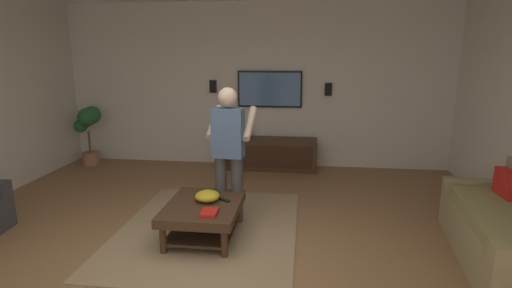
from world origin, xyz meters
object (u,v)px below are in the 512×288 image
(tv, at_px, (270,89))
(vase_round, at_px, (245,132))
(media_console, at_px, (268,154))
(book, at_px, (209,213))
(remote_white, at_px, (211,198))
(remote_black, at_px, (224,200))
(wall_speaker_left, at_px, (328,89))
(person_standing, at_px, (229,147))
(couch, at_px, (512,233))
(bowl, at_px, (207,196))
(potted_plant_tall, at_px, (88,125))
(wall_speaker_right, at_px, (213,86))
(coffee_table, at_px, (203,212))

(tv, distance_m, vase_round, 0.87)
(media_console, xyz_separation_m, book, (-3.06, 0.32, 0.14))
(remote_white, bearing_deg, tv, 62.74)
(remote_black, distance_m, wall_speaker_left, 3.33)
(person_standing, height_order, book, person_standing)
(person_standing, xyz_separation_m, remote_white, (-0.34, 0.14, -0.52))
(couch, relative_size, remote_white, 13.24)
(wall_speaker_left, bearing_deg, bowl, 153.79)
(tv, distance_m, wall_speaker_left, 1.02)
(potted_plant_tall, bearing_deg, wall_speaker_right, -78.81)
(remote_black, height_order, book, book)
(wall_speaker_left, bearing_deg, book, 157.92)
(remote_white, xyz_separation_m, book, (-0.42, -0.08, 0.01))
(potted_plant_tall, relative_size, book, 4.97)
(potted_plant_tall, bearing_deg, wall_speaker_left, -84.14)
(media_console, relative_size, bowl, 6.24)
(media_console, bearing_deg, remote_black, -5.20)
(couch, xyz_separation_m, remote_black, (0.30, 2.90, 0.09))
(remote_white, xyz_separation_m, wall_speaker_right, (2.89, 0.63, 1.02))
(couch, xyz_separation_m, wall_speaker_right, (3.22, 3.69, 1.11))
(bowl, relative_size, vase_round, 1.24)
(vase_round, bearing_deg, tv, -62.24)
(media_console, xyz_separation_m, potted_plant_tall, (-0.18, 3.24, 0.48))
(coffee_table, height_order, wall_speaker_right, wall_speaker_right)
(bowl, bearing_deg, person_standing, -23.55)
(wall_speaker_left, bearing_deg, couch, -153.04)
(person_standing, distance_m, bowl, 0.64)
(tv, distance_m, remote_white, 3.07)
(vase_round, bearing_deg, potted_plant_tall, 94.16)
(remote_black, bearing_deg, potted_plant_tall, 178.84)
(remote_black, bearing_deg, coffee_table, -113.56)
(media_console, distance_m, tv, 1.14)
(remote_white, height_order, book, book)
(coffee_table, xyz_separation_m, person_standing, (0.48, -0.20, 0.64))
(media_console, height_order, tv, tv)
(potted_plant_tall, distance_m, vase_round, 2.83)
(tv, bearing_deg, potted_plant_tall, -82.54)
(person_standing, relative_size, remote_white, 10.93)
(media_console, distance_m, vase_round, 0.57)
(bowl, bearing_deg, book, -163.17)
(remote_white, relative_size, remote_black, 1.00)
(book, bearing_deg, potted_plant_tall, 44.99)
(media_console, bearing_deg, wall_speaker_right, -103.87)
(media_console, distance_m, bowl, 2.74)
(book, bearing_deg, wall_speaker_left, -22.52)
(vase_round, bearing_deg, person_standing, -176.04)
(coffee_table, distance_m, bowl, 0.19)
(book, xyz_separation_m, vase_round, (3.08, 0.09, 0.24))
(remote_black, xyz_separation_m, wall_speaker_left, (2.92, -1.26, 0.99))
(coffee_table, distance_m, book, 0.34)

